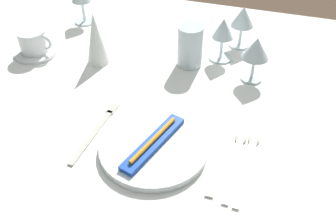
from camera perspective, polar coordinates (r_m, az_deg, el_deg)
The scene contains 14 objects.
dining_table at distance 1.15m, azimuth 2.34°, elevation 0.70°, with size 1.80×1.11×0.74m.
dinner_plate at distance 0.90m, azimuth -2.30°, elevation -5.28°, with size 0.25×0.25×0.02m, color white.
toothbrush_package at distance 0.88m, azimuth -2.33°, elevation -4.52°, with size 0.09×0.21×0.02m.
fork_outer at distance 0.97m, azimuth -10.48°, elevation -2.52°, with size 0.03×0.23×0.00m.
dinner_knife at distance 0.89m, azimuth 7.62°, elevation -6.84°, with size 0.02×0.24×0.00m.
spoon_soup at distance 0.90m, azimuth 10.09°, elevation -6.61°, with size 0.03×0.22×0.01m.
spoon_dessert at distance 0.90m, azimuth 11.89°, elevation -6.90°, with size 0.03×0.23×0.01m.
saucer_left at distance 1.30m, azimuth -19.03°, elevation 8.36°, with size 0.13×0.13×0.01m, color white.
coffee_cup_left at distance 1.28m, azimuth -19.35°, elevation 9.86°, with size 0.11×0.08×0.07m.
wine_glass_centre at distance 1.26m, azimuth 11.03°, elevation 13.41°, with size 0.07×0.07×0.14m.
wine_glass_right at distance 1.09m, azimuth 12.93°, elevation 8.95°, with size 0.08×0.08×0.13m.
wine_glass_far at distance 1.18m, azimuth 8.16°, elevation 11.71°, with size 0.07×0.07×0.14m.
drink_tumbler at distance 1.16m, azimuth 3.28°, elevation 9.42°, with size 0.07×0.07×0.13m.
napkin_folded at distance 1.17m, azimuth -10.68°, elevation 10.68°, with size 0.07×0.07×0.16m, color white.
Camera 1 is at (0.22, -0.86, 1.39)m, focal length 41.06 mm.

